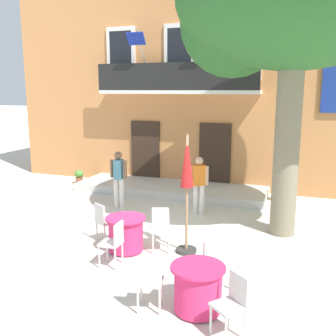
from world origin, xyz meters
TOP-DOWN VIEW (x-y plane):
  - ground_plane at (0.00, 0.00)m, footprint 120.00×120.00m
  - building_facade at (-0.87, 6.99)m, footprint 13.00×5.09m
  - entrance_step_platform at (-0.87, 4.03)m, footprint 6.39×1.94m
  - plane_tree at (2.88, 1.37)m, footprint 5.44×4.77m
  - cafe_table_near_tree at (-0.14, -0.91)m, footprint 0.86×0.86m
  - cafe_chair_near_tree_0 at (-0.83, -0.61)m, footprint 0.54×0.54m
  - cafe_chair_near_tree_1 at (-0.03, -1.65)m, footprint 0.42×0.42m
  - cafe_chair_near_tree_2 at (0.53, -0.56)m, footprint 0.52×0.52m
  - cafe_table_middle at (1.94, -2.64)m, footprint 0.86×0.86m
  - cafe_chair_middle_0 at (2.02, -1.89)m, footprint 0.47×0.47m
  - cafe_chair_middle_1 at (1.23, -2.90)m, footprint 0.49×0.49m
  - cafe_chair_middle_2 at (2.56, -3.06)m, footprint 0.56×0.56m
  - cafe_umbrella at (1.10, -0.53)m, footprint 0.44×0.44m
  - ground_planter_left at (-4.42, 3.99)m, footprint 0.33×0.33m
  - ground_planter_right at (2.68, 4.17)m, footprint 0.33×0.33m
  - pedestrian_near_entrance at (0.67, 2.06)m, footprint 0.53×0.34m
  - pedestrian_mid_plaza at (-1.69, 1.83)m, footprint 0.53×0.38m

SIDE VIEW (x-z plane):
  - ground_plane at x=0.00m, z-range 0.00..0.00m
  - entrance_step_platform at x=-0.87m, z-range 0.00..0.25m
  - ground_planter_left at x=-4.42m, z-range 0.03..0.55m
  - cafe_table_near_tree at x=-0.14m, z-range 0.01..0.77m
  - cafe_table_middle at x=1.94m, z-range 0.01..0.77m
  - ground_planter_right at x=2.68m, z-range 0.04..0.79m
  - cafe_chair_near_tree_0 at x=-0.83m, z-range 0.07..0.98m
  - cafe_chair_near_tree_1 at x=-0.03m, z-range 0.07..0.98m
  - cafe_chair_near_tree_2 at x=0.53m, z-range 0.07..0.98m
  - cafe_chair_middle_0 at x=2.02m, z-range 0.07..0.98m
  - cafe_chair_middle_1 at x=1.23m, z-range 0.07..0.98m
  - cafe_chair_middle_2 at x=2.56m, z-range 0.07..0.98m
  - pedestrian_near_entrance at x=0.67m, z-range 0.11..1.74m
  - pedestrian_mid_plaza at x=-1.69m, z-range 0.11..1.79m
  - cafe_umbrella at x=1.10m, z-range 0.39..2.94m
  - building_facade at x=-0.87m, z-range 0.00..7.50m
  - plane_tree at x=2.88m, z-range 1.78..8.80m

